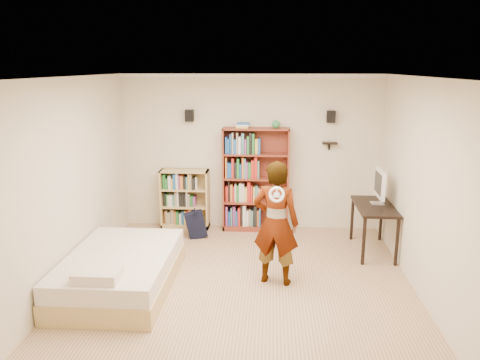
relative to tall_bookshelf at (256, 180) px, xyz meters
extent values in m
cube|color=tan|center=(-0.10, -2.33, -0.90)|extent=(4.50, 5.00, 0.01)
cube|color=beige|center=(-0.10, 0.17, 0.45)|extent=(4.50, 0.02, 2.70)
cube|color=beige|center=(-0.10, -4.83, 0.45)|extent=(4.50, 0.02, 2.70)
cube|color=beige|center=(-2.35, -2.33, 0.45)|extent=(0.02, 5.00, 2.70)
cube|color=beige|center=(2.15, -2.33, 0.45)|extent=(0.02, 5.00, 2.70)
cube|color=white|center=(-0.10, -2.33, 1.80)|extent=(4.50, 5.00, 0.02)
cube|color=white|center=(-0.10, 0.14, 1.77)|extent=(4.50, 0.06, 0.06)
cube|color=white|center=(-0.10, -4.80, 1.77)|extent=(4.50, 0.06, 0.06)
cube|color=white|center=(-2.32, -2.33, 1.77)|extent=(0.06, 5.00, 0.06)
cube|color=white|center=(2.12, -2.33, 1.77)|extent=(0.06, 5.00, 0.06)
cube|color=black|center=(-1.15, 0.07, 1.10)|extent=(0.14, 0.12, 0.20)
cube|color=black|center=(1.25, 0.07, 1.10)|extent=(0.14, 0.12, 0.20)
cube|color=black|center=(1.25, 0.08, 0.65)|extent=(0.25, 0.16, 0.02)
imported|color=black|center=(0.34, -2.07, -0.07)|extent=(0.68, 0.52, 1.66)
torus|color=white|center=(0.34, -2.38, 0.40)|extent=(0.20, 0.07, 0.20)
camera|label=1|loc=(0.26, -7.88, 1.93)|focal=35.00mm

